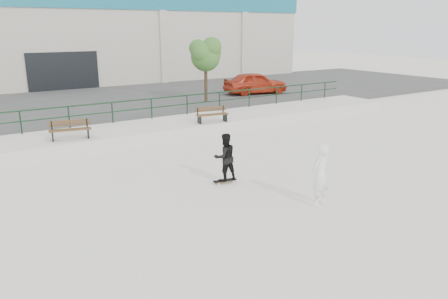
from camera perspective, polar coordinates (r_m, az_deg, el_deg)
ground at (r=12.84m, az=6.53°, el=-6.86°), size 120.00×120.00×0.00m
ledge at (r=20.62m, az=-10.42°, el=2.39°), size 30.00×3.00×0.50m
parking_strip at (r=28.52m, az=-17.13°, el=5.61°), size 60.00×14.00×0.50m
railing at (r=21.61m, az=-11.91°, el=5.61°), size 28.00×0.06×1.03m
commercial_building at (r=41.78m, az=-23.23°, el=14.02°), size 44.20×16.33×8.00m
bench_left at (r=18.84m, az=-19.46°, el=2.44°), size 1.70×0.81×0.76m
bench_right at (r=20.95m, az=-1.60°, el=4.57°), size 1.64×0.71×0.73m
tree at (r=26.53m, az=-2.39°, el=12.42°), size 2.17×1.93×3.86m
red_car at (r=30.20m, az=4.12°, el=8.69°), size 4.60×2.53×1.48m
skateboard at (r=14.27m, az=0.11°, el=-4.09°), size 0.80×0.31×0.09m
standing_skater at (r=14.02m, az=0.11°, el=-0.99°), size 0.82×0.67×1.56m
seated_skater at (r=12.52m, az=12.43°, el=-3.29°), size 0.74×0.57×1.82m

